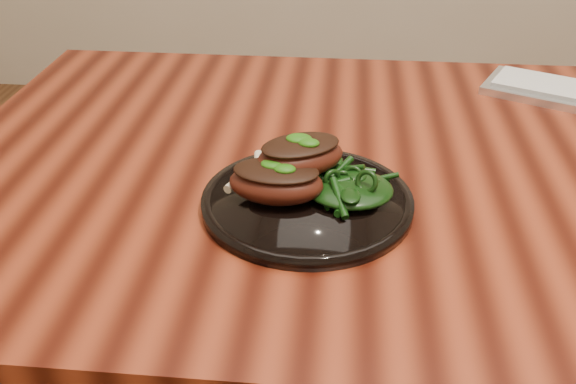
{
  "coord_description": "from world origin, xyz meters",
  "views": [
    {
      "loc": [
        -0.25,
        -0.77,
        1.16
      ],
      "look_at": [
        -0.31,
        -0.14,
        0.78
      ],
      "focal_mm": 40.0,
      "sensor_mm": 36.0,
      "label": 1
    }
  ],
  "objects_px": {
    "desk": "(522,220)",
    "lamb_chop_front": "(276,181)",
    "greens_heap": "(350,184)",
    "plate": "(307,201)"
  },
  "relations": [
    {
      "from": "desk",
      "to": "lamb_chop_front",
      "type": "bearing_deg",
      "value": -158.13
    },
    {
      "from": "desk",
      "to": "greens_heap",
      "type": "height_order",
      "value": "greens_heap"
    },
    {
      "from": "plate",
      "to": "lamb_chop_front",
      "type": "bearing_deg",
      "value": -166.64
    },
    {
      "from": "plate",
      "to": "greens_heap",
      "type": "xyz_separation_m",
      "value": [
        0.05,
        0.0,
        0.02
      ]
    },
    {
      "from": "desk",
      "to": "plate",
      "type": "bearing_deg",
      "value": -157.12
    },
    {
      "from": "desk",
      "to": "plate",
      "type": "relative_size",
      "value": 6.36
    },
    {
      "from": "desk",
      "to": "plate",
      "type": "height_order",
      "value": "plate"
    },
    {
      "from": "desk",
      "to": "lamb_chop_front",
      "type": "xyz_separation_m",
      "value": [
        -0.33,
        -0.13,
        0.12
      ]
    },
    {
      "from": "desk",
      "to": "greens_heap",
      "type": "relative_size",
      "value": 15.46
    },
    {
      "from": "plate",
      "to": "lamb_chop_front",
      "type": "relative_size",
      "value": 2.1
    }
  ]
}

